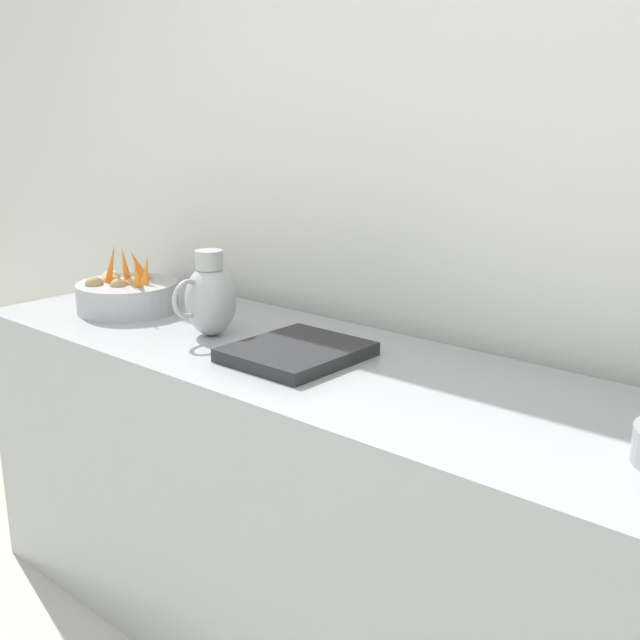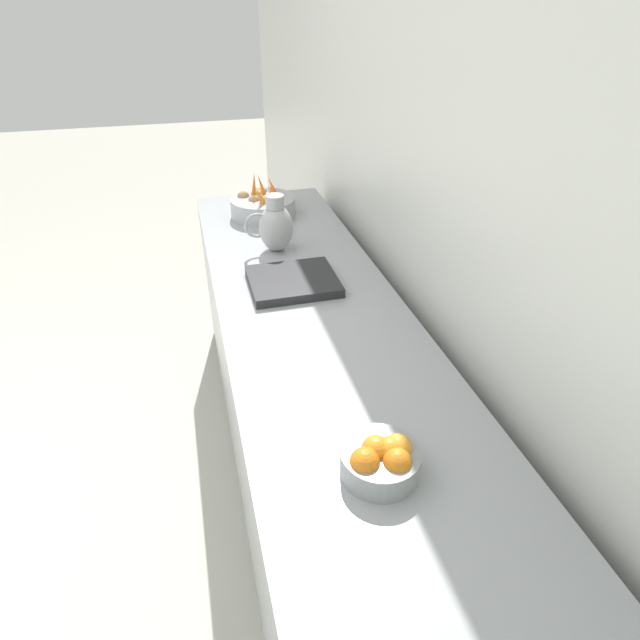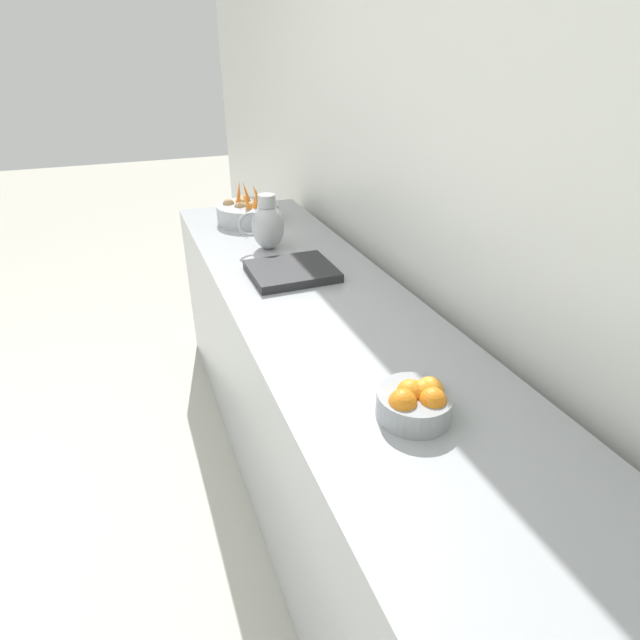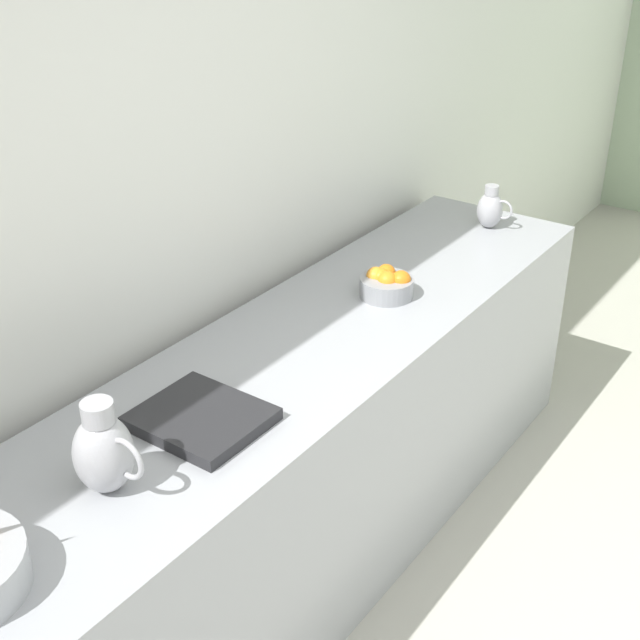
% 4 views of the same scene
% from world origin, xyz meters
% --- Properties ---
extents(tile_wall_left, '(0.10, 8.46, 3.00)m').
position_xyz_m(tile_wall_left, '(-1.95, 0.80, 1.50)').
color(tile_wall_left, silver).
rests_on(tile_wall_left, ground_plane).
extents(prep_counter, '(0.68, 3.15, 0.91)m').
position_xyz_m(prep_counter, '(-1.50, 0.30, 0.45)').
color(prep_counter, '#9EA0A5').
rests_on(prep_counter, ground_plane).
extents(vegetable_colander, '(0.33, 0.33, 0.23)m').
position_xyz_m(vegetable_colander, '(-1.48, -0.92, 0.96)').
color(vegetable_colander, '#9EA0A5').
rests_on(vegetable_colander, prep_counter).
extents(orange_bowl, '(0.19, 0.19, 0.10)m').
position_xyz_m(orange_bowl, '(-1.47, 0.83, 0.95)').
color(orange_bowl, gray).
rests_on(orange_bowl, prep_counter).
extents(metal_pitcher_tall, '(0.21, 0.15, 0.25)m').
position_xyz_m(metal_pitcher_tall, '(-1.46, -0.49, 1.02)').
color(metal_pitcher_tall, '#A3A3A8').
rests_on(metal_pitcher_tall, prep_counter).
extents(counter_sink_basin, '(0.34, 0.30, 0.04)m').
position_xyz_m(counter_sink_basin, '(-1.47, -0.15, 0.92)').
color(counter_sink_basin, '#232326').
rests_on(counter_sink_basin, prep_counter).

